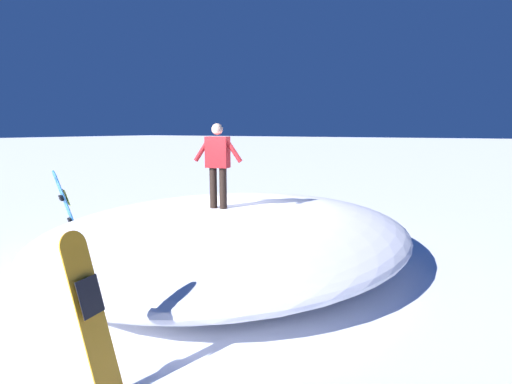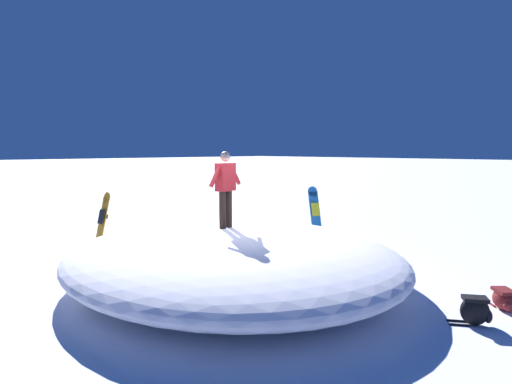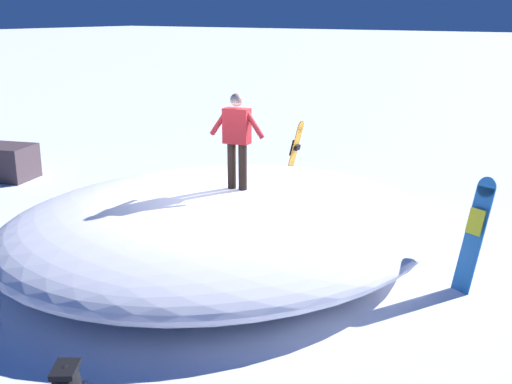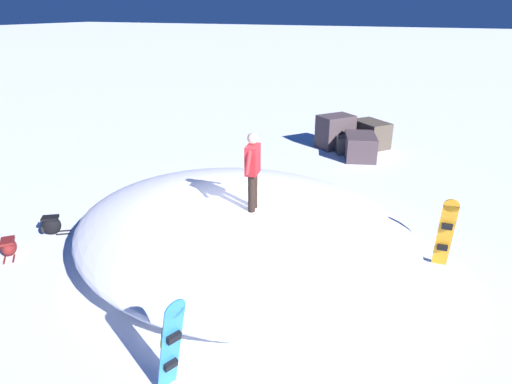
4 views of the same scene
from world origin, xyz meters
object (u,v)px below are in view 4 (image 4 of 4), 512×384
object	(u,v)px
snowboard_secondary_upright	(446,232)
backpack_far	(51,225)
snowboard_primary_upright	(171,345)
snowboarder_standing	(253,167)
backpack_near	(9,247)

from	to	relation	value
snowboard_secondary_upright	backpack_far	world-z (taller)	snowboard_secondary_upright
snowboard_primary_upright	snowboarder_standing	bearing A→B (deg)	-171.04
snowboarder_standing	snowboard_secondary_upright	xyz separation A→B (m)	(-1.02, 3.63, -1.13)
snowboard_primary_upright	backpack_far	xyz separation A→B (m)	(-2.65, -5.19, -0.63)
snowboarder_standing	snowboard_primary_upright	distance (m)	3.96
snowboard_primary_upright	snowboard_secondary_upright	world-z (taller)	snowboard_primary_upright
snowboard_primary_upright	backpack_near	world-z (taller)	snowboard_primary_upright
snowboarder_standing	backpack_near	xyz separation A→B (m)	(2.13, -4.70, -1.78)
backpack_near	backpack_far	world-z (taller)	backpack_far
snowboarder_standing	snowboard_primary_upright	xyz separation A→B (m)	(3.76, 0.59, -1.10)
backpack_far	snowboard_secondary_upright	bearing A→B (deg)	104.52
snowboarder_standing	backpack_near	distance (m)	5.46
snowboard_primary_upright	backpack_near	size ratio (longest dim) A/B	2.64
snowboarder_standing	backpack_far	bearing A→B (deg)	-76.49
snowboard_primary_upright	backpack_near	distance (m)	5.57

